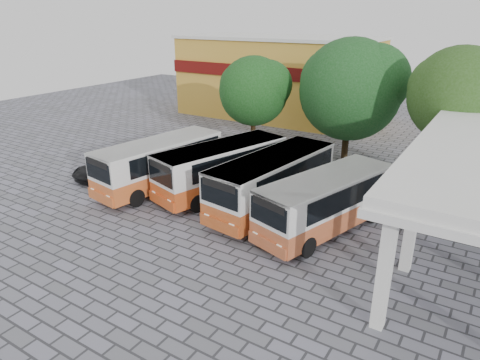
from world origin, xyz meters
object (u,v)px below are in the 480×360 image
Objects in this scene: bus_far_left at (160,161)px; bus_far_right at (326,200)px; bus_centre_left at (222,166)px; parked_car at (105,167)px; bus_centre_right at (273,179)px.

bus_far_right is at bearing 9.60° from bus_far_left.
parked_car is (-8.52, -1.71, -1.15)m from bus_centre_left.
parked_car is (-12.28, -1.25, -1.20)m from bus_centre_right.
bus_centre_right reaches higher than bus_far_right.
bus_far_right is (7.22, -1.23, -0.07)m from bus_centre_left.
bus_centre_right is at bearing 8.98° from parked_car.
bus_centre_right is (3.76, -0.46, 0.05)m from bus_centre_left.
bus_centre_right reaches higher than parked_car.
parked_car is (-15.74, -0.48, -1.08)m from bus_far_right.
bus_far_left is 1.02× the size of bus_far_right.
bus_centre_left reaches higher than bus_far_left.
bus_centre_right is at bearing -175.83° from bus_far_right.
bus_centre_left is at bearing -172.97° from bus_far_right.
bus_far_left is 4.03m from bus_centre_left.
bus_centre_left is 1.04× the size of bus_far_right.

